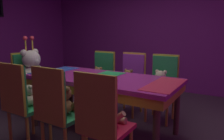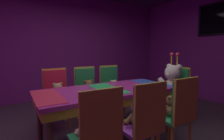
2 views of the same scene
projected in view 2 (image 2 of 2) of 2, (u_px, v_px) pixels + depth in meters
ground_plane at (108, 136)px, 2.62m from camera, size 7.90×7.90×0.00m
wall_left at (61, 46)px, 4.68m from camera, size 0.12×6.40×2.80m
banquet_table at (108, 95)px, 2.54m from camera, size 0.90×2.02×0.75m
chair_left_0 at (56, 91)px, 3.00m from camera, size 0.42×0.41×0.98m
teddy_left_0 at (58, 93)px, 2.88m from camera, size 0.25×0.32×0.31m
chair_left_1 at (86, 88)px, 3.27m from camera, size 0.42×0.41×0.98m
teddy_left_1 at (89, 89)px, 3.14m from camera, size 0.25×0.33×0.31m
chair_left_2 at (110, 85)px, 3.56m from camera, size 0.42×0.41×0.98m
teddy_left_2 at (114, 87)px, 3.44m from camera, size 0.21×0.27×0.26m
chair_right_0 at (98, 130)px, 1.54m from camera, size 0.42×0.41×0.98m
teddy_right_0 at (92, 124)px, 1.67m from camera, size 0.26×0.33×0.31m
chair_right_1 at (145, 118)px, 1.80m from camera, size 0.42×0.41×0.98m
teddy_right_1 at (137, 116)px, 1.93m from camera, size 0.23×0.29×0.28m
chair_right_2 at (180, 108)px, 2.11m from camera, size 0.42×0.41×0.98m
teddy_right_2 at (171, 107)px, 2.23m from camera, size 0.22×0.29×0.27m
throne_chair at (178, 87)px, 3.32m from camera, size 0.41×0.42×0.98m
king_teddy_bear at (172, 82)px, 3.23m from camera, size 0.62×0.48×0.80m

